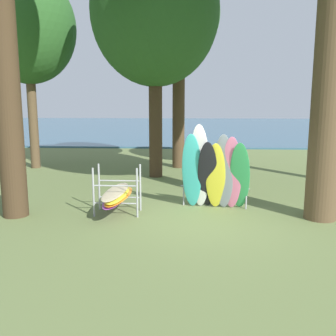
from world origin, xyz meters
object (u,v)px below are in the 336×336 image
at_px(tree_mid_behind, 179,16).
at_px(board_storage_rack, 117,195).
at_px(tree_far_right_back, 155,12).
at_px(leaning_board_pile, 215,173).
at_px(tree_far_left_back, 27,29).

bearing_deg(tree_mid_behind, board_storage_rack, -100.96).
bearing_deg(tree_far_right_back, leaning_board_pile, -65.78).
bearing_deg(board_storage_rack, tree_mid_behind, 79.04).
relative_size(leaning_board_pile, board_storage_rack, 1.09).
bearing_deg(tree_mid_behind, leaning_board_pile, -79.64).
bearing_deg(tree_far_left_back, board_storage_rack, -53.26).
bearing_deg(leaning_board_pile, tree_far_right_back, 114.22).
relative_size(tree_mid_behind, board_storage_rack, 3.90).
relative_size(tree_mid_behind, tree_far_right_back, 0.96).
xyz_separation_m(tree_mid_behind, leaning_board_pile, (1.18, -6.48, -5.25)).
relative_size(tree_far_right_back, board_storage_rack, 4.08).
distance_m(tree_mid_behind, tree_far_right_back, 2.25).
bearing_deg(tree_far_right_back, tree_mid_behind, 69.21).
bearing_deg(board_storage_rack, tree_far_left_back, 126.74).
xyz_separation_m(leaning_board_pile, board_storage_rack, (-2.53, -0.47, -0.50)).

